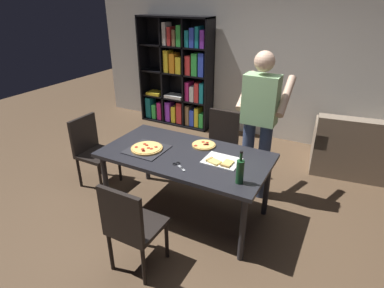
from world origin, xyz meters
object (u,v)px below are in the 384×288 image
object	(u,v)px
couch	(379,154)
chair_far_side	(220,141)
kitchen_scissors	(178,165)
person_serving_pizza	(259,119)
wine_bottle	(240,171)
dining_table	(185,159)
second_pizza_plain	(204,145)
pepperoni_pizza_on_tray	(147,149)
chair_left_end	(92,147)
chair_near_camera	(131,224)
bookshelf	(179,77)

from	to	relation	value
couch	chair_far_side	bearing A→B (deg)	-151.59
chair_far_side	kitchen_scissors	distance (m)	1.24
couch	kitchen_scissors	size ratio (longest dim) A/B	9.42
chair_far_side	person_serving_pizza	size ratio (longest dim) A/B	0.51
wine_bottle	dining_table	bearing A→B (deg)	159.11
kitchen_scissors	second_pizza_plain	xyz separation A→B (m)	(0.03, 0.52, 0.01)
dining_table	pepperoni_pizza_on_tray	world-z (taller)	pepperoni_pizza_on_tray
chair_far_side	chair_left_end	size ratio (longest dim) A/B	1.00
person_serving_pizza	kitchen_scissors	world-z (taller)	person_serving_pizza
chair_left_end	chair_near_camera	bearing A→B (deg)	-34.86
person_serving_pizza	kitchen_scissors	bearing A→B (deg)	-116.35
bookshelf	wine_bottle	world-z (taller)	bookshelf
bookshelf	person_serving_pizza	xyz separation A→B (m)	(2.00, -1.64, 0.09)
chair_left_end	bookshelf	world-z (taller)	bookshelf
chair_left_end	pepperoni_pizza_on_tray	distance (m)	1.00
chair_near_camera	pepperoni_pizza_on_tray	bearing A→B (deg)	116.11
kitchen_scissors	second_pizza_plain	world-z (taller)	second_pizza_plain
dining_table	chair_far_side	size ratio (longest dim) A/B	1.97
couch	bookshelf	world-z (taller)	bookshelf
pepperoni_pizza_on_tray	couch	bearing A→B (deg)	42.24
dining_table	second_pizza_plain	bearing A→B (deg)	71.34
second_pizza_plain	wine_bottle	bearing A→B (deg)	-40.92
chair_far_side	bookshelf	xyz separation A→B (m)	(-1.45, 1.42, 0.39)
chair_near_camera	kitchen_scissors	xyz separation A→B (m)	(0.06, 0.70, 0.24)
person_serving_pizza	pepperoni_pizza_on_tray	size ratio (longest dim) A/B	4.35
person_serving_pizza	wine_bottle	distance (m)	1.02
couch	second_pizza_plain	xyz separation A→B (m)	(-1.82, -1.72, 0.46)
person_serving_pizza	wine_bottle	xyz separation A→B (m)	(0.15, -1.00, -0.13)
couch	person_serving_pizza	xyz separation A→B (m)	(-1.35, -1.25, 0.70)
kitchen_scissors	dining_table	bearing A→B (deg)	103.88
chair_near_camera	wine_bottle	bearing A→B (deg)	44.50
chair_far_side	wine_bottle	distance (m)	1.45
wine_bottle	chair_left_end	bearing A→B (deg)	172.65
pepperoni_pizza_on_tray	second_pizza_plain	world-z (taller)	pepperoni_pizza_on_tray
dining_table	couch	bearing A→B (deg)	46.16
dining_table	chair_left_end	xyz separation A→B (m)	(-1.37, 0.00, -0.17)
chair_left_end	wine_bottle	bearing A→B (deg)	-7.35
chair_far_side	bookshelf	size ratio (longest dim) A/B	0.46
kitchen_scissors	bookshelf	bearing A→B (deg)	119.85
dining_table	wine_bottle	bearing A→B (deg)	-20.89
chair_far_side	wine_bottle	xyz separation A→B (m)	(0.70, -1.22, 0.36)
bookshelf	second_pizza_plain	xyz separation A→B (m)	(1.53, -2.11, -0.15)
chair_near_camera	chair_far_side	world-z (taller)	same
person_serving_pizza	chair_near_camera	bearing A→B (deg)	-108.17
couch	wine_bottle	world-z (taller)	wine_bottle
dining_table	bookshelf	bearing A→B (deg)	121.35
pepperoni_pizza_on_tray	second_pizza_plain	size ratio (longest dim) A/B	1.53
dining_table	second_pizza_plain	size ratio (longest dim) A/B	6.74
dining_table	chair_far_side	distance (m)	0.97
wine_bottle	couch	bearing A→B (deg)	61.81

